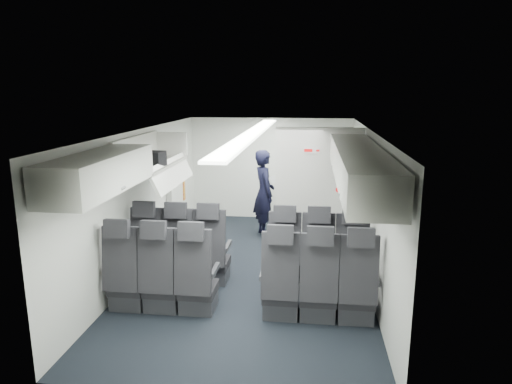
% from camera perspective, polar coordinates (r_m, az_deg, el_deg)
% --- Properties ---
extents(cabin_shell, '(3.41, 6.01, 2.16)m').
position_cam_1_polar(cabin_shell, '(6.80, -0.40, -0.95)').
color(cabin_shell, black).
rests_on(cabin_shell, ground).
extents(seat_row_front, '(3.33, 0.56, 1.24)m').
position_cam_1_polar(seat_row_front, '(6.50, -0.99, -8.24)').
color(seat_row_front, black).
rests_on(seat_row_front, cabin_shell).
extents(seat_row_mid, '(3.33, 0.56, 1.24)m').
position_cam_1_polar(seat_row_mid, '(5.68, -2.25, -11.45)').
color(seat_row_mid, black).
rests_on(seat_row_mid, cabin_shell).
extents(overhead_bin_left_rear, '(0.53, 1.80, 0.40)m').
position_cam_1_polar(overhead_bin_left_rear, '(5.14, -19.03, 2.29)').
color(overhead_bin_left_rear, silver).
rests_on(overhead_bin_left_rear, cabin_shell).
extents(overhead_bin_left_front_open, '(0.64, 1.70, 0.72)m').
position_cam_1_polar(overhead_bin_left_front_open, '(6.77, -12.91, 3.97)').
color(overhead_bin_left_front_open, '#9E9E93').
rests_on(overhead_bin_left_front_open, cabin_shell).
extents(overhead_bin_right_rear, '(0.53, 1.80, 0.40)m').
position_cam_1_polar(overhead_bin_right_rear, '(4.67, 13.69, 1.63)').
color(overhead_bin_right_rear, silver).
rests_on(overhead_bin_right_rear, cabin_shell).
extents(overhead_bin_right_front, '(0.53, 1.70, 0.40)m').
position_cam_1_polar(overhead_bin_right_front, '(6.39, 11.90, 4.62)').
color(overhead_bin_right_front, silver).
rests_on(overhead_bin_right_front, cabin_shell).
extents(bulkhead_partition, '(1.40, 0.15, 2.13)m').
position_cam_1_polar(bulkhead_partition, '(7.54, 7.78, -0.08)').
color(bulkhead_partition, white).
rests_on(bulkhead_partition, cabin_shell).
extents(galley_unit, '(0.85, 0.52, 1.90)m').
position_cam_1_polar(galley_unit, '(9.44, 7.42, 1.74)').
color(galley_unit, '#939399').
rests_on(galley_unit, cabin_shell).
extents(boarding_door, '(0.12, 1.27, 1.86)m').
position_cam_1_polar(boarding_door, '(8.66, -9.91, 0.69)').
color(boarding_door, silver).
rests_on(boarding_door, cabin_shell).
extents(flight_attendant, '(0.59, 0.70, 1.64)m').
position_cam_1_polar(flight_attendant, '(8.59, 1.01, -0.13)').
color(flight_attendant, black).
rests_on(flight_attendant, ground).
extents(carry_on_bag, '(0.41, 0.32, 0.23)m').
position_cam_1_polar(carry_on_bag, '(6.54, -13.09, 3.98)').
color(carry_on_bag, black).
rests_on(carry_on_bag, overhead_bin_left_front_open).
extents(papers, '(0.19, 0.04, 0.13)m').
position_cam_1_polar(papers, '(8.46, 2.26, 1.58)').
color(papers, white).
rests_on(papers, flight_attendant).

